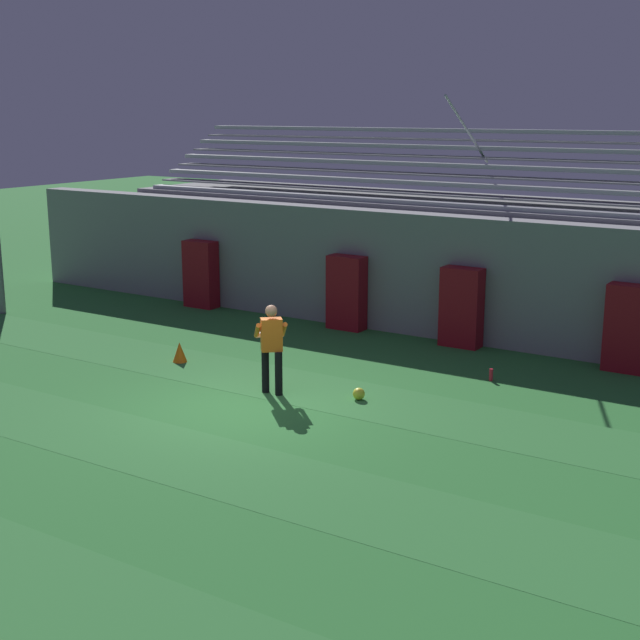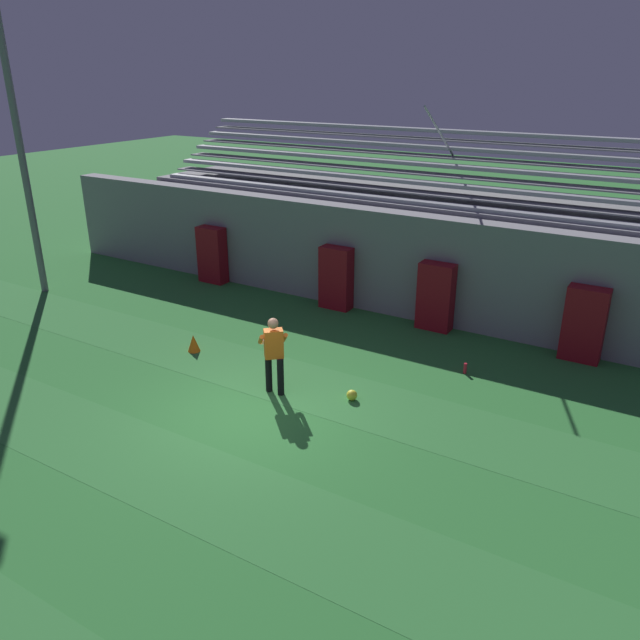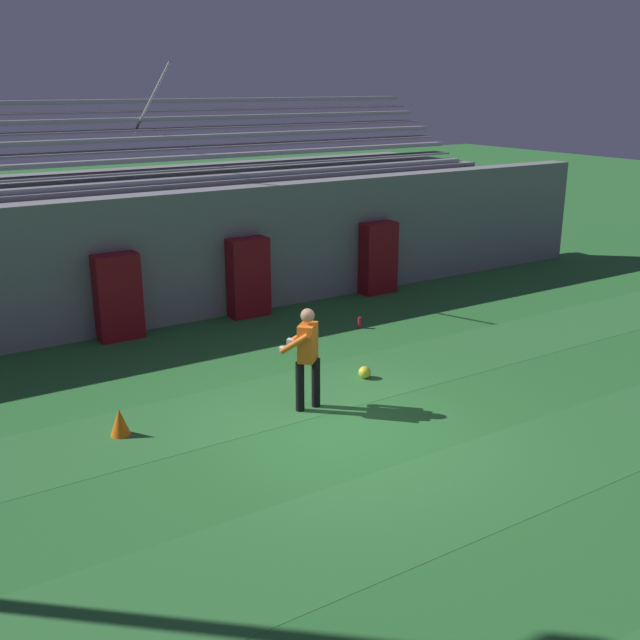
{
  "view_description": "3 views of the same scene",
  "coord_description": "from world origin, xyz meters",
  "px_view_note": "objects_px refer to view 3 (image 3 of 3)",
  "views": [
    {
      "loc": [
        9.12,
        -11.7,
        5.11
      ],
      "look_at": [
        1.17,
        0.68,
        1.61
      ],
      "focal_mm": 50.0,
      "sensor_mm": 36.0,
      "label": 1
    },
    {
      "loc": [
        6.71,
        -8.36,
        6.27
      ],
      "look_at": [
        0.36,
        2.08,
        1.34
      ],
      "focal_mm": 35.0,
      "sensor_mm": 36.0,
      "label": 2
    },
    {
      "loc": [
        -5.81,
        -8.4,
        4.98
      ],
      "look_at": [
        0.17,
        0.97,
        1.45
      ],
      "focal_mm": 42.0,
      "sensor_mm": 36.0,
      "label": 3
    }
  ],
  "objects_px": {
    "goalkeeper": "(307,352)",
    "padding_pillar_gate_left": "(118,297)",
    "padding_pillar_far_right": "(378,258)",
    "padding_pillar_gate_right": "(248,277)",
    "soccer_ball": "(365,372)",
    "water_bottle": "(360,323)",
    "traffic_cone": "(120,422)"
  },
  "relations": [
    {
      "from": "padding_pillar_far_right",
      "to": "water_bottle",
      "type": "bearing_deg",
      "value": -134.35
    },
    {
      "from": "padding_pillar_gate_right",
      "to": "soccer_ball",
      "type": "distance_m",
      "value": 4.49
    },
    {
      "from": "soccer_ball",
      "to": "water_bottle",
      "type": "xyz_separation_m",
      "value": [
        1.57,
        2.36,
        0.01
      ]
    },
    {
      "from": "padding_pillar_far_right",
      "to": "traffic_cone",
      "type": "height_order",
      "value": "padding_pillar_far_right"
    },
    {
      "from": "padding_pillar_gate_right",
      "to": "padding_pillar_far_right",
      "type": "bearing_deg",
      "value": 0.0
    },
    {
      "from": "padding_pillar_gate_right",
      "to": "traffic_cone",
      "type": "height_order",
      "value": "padding_pillar_gate_right"
    },
    {
      "from": "traffic_cone",
      "to": "water_bottle",
      "type": "bearing_deg",
      "value": 20.7
    },
    {
      "from": "padding_pillar_gate_left",
      "to": "soccer_ball",
      "type": "relative_size",
      "value": 7.98
    },
    {
      "from": "goalkeeper",
      "to": "soccer_ball",
      "type": "bearing_deg",
      "value": 19.61
    },
    {
      "from": "goalkeeper",
      "to": "soccer_ball",
      "type": "xyz_separation_m",
      "value": [
        1.53,
        0.54,
        -0.84
      ]
    },
    {
      "from": "padding_pillar_gate_left",
      "to": "soccer_ball",
      "type": "height_order",
      "value": "padding_pillar_gate_left"
    },
    {
      "from": "padding_pillar_gate_left",
      "to": "traffic_cone",
      "type": "bearing_deg",
      "value": -108.42
    },
    {
      "from": "goalkeeper",
      "to": "traffic_cone",
      "type": "relative_size",
      "value": 3.98
    },
    {
      "from": "soccer_ball",
      "to": "padding_pillar_far_right",
      "type": "bearing_deg",
      "value": 51.0
    },
    {
      "from": "soccer_ball",
      "to": "water_bottle",
      "type": "height_order",
      "value": "water_bottle"
    },
    {
      "from": "traffic_cone",
      "to": "water_bottle",
      "type": "relative_size",
      "value": 1.75
    },
    {
      "from": "goalkeeper",
      "to": "padding_pillar_gate_left",
      "type": "bearing_deg",
      "value": 105.7
    },
    {
      "from": "padding_pillar_gate_left",
      "to": "water_bottle",
      "type": "bearing_deg",
      "value": -24.66
    },
    {
      "from": "padding_pillar_gate_left",
      "to": "padding_pillar_far_right",
      "type": "bearing_deg",
      "value": 0.0
    },
    {
      "from": "water_bottle",
      "to": "padding_pillar_gate_right",
      "type": "bearing_deg",
      "value": 127.08
    },
    {
      "from": "padding_pillar_gate_right",
      "to": "goalkeeper",
      "type": "height_order",
      "value": "padding_pillar_gate_right"
    },
    {
      "from": "padding_pillar_gate_left",
      "to": "soccer_ball",
      "type": "bearing_deg",
      "value": -56.52
    },
    {
      "from": "padding_pillar_gate_left",
      "to": "traffic_cone",
      "type": "distance_m",
      "value": 4.58
    },
    {
      "from": "padding_pillar_far_right",
      "to": "water_bottle",
      "type": "distance_m",
      "value": 2.98
    },
    {
      "from": "traffic_cone",
      "to": "water_bottle",
      "type": "distance_m",
      "value": 6.33
    },
    {
      "from": "padding_pillar_far_right",
      "to": "soccer_ball",
      "type": "xyz_separation_m",
      "value": [
        -3.58,
        -4.42,
        -0.77
      ]
    },
    {
      "from": "padding_pillar_far_right",
      "to": "goalkeeper",
      "type": "xyz_separation_m",
      "value": [
        -5.11,
        -4.97,
        0.08
      ]
    },
    {
      "from": "traffic_cone",
      "to": "padding_pillar_gate_right",
      "type": "bearing_deg",
      "value": 44.58
    },
    {
      "from": "goalkeeper",
      "to": "soccer_ball",
      "type": "distance_m",
      "value": 1.83
    },
    {
      "from": "goalkeeper",
      "to": "soccer_ball",
      "type": "relative_size",
      "value": 7.59
    },
    {
      "from": "padding_pillar_far_right",
      "to": "soccer_ball",
      "type": "height_order",
      "value": "padding_pillar_far_right"
    },
    {
      "from": "traffic_cone",
      "to": "padding_pillar_gate_left",
      "type": "bearing_deg",
      "value": 71.58
    }
  ]
}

